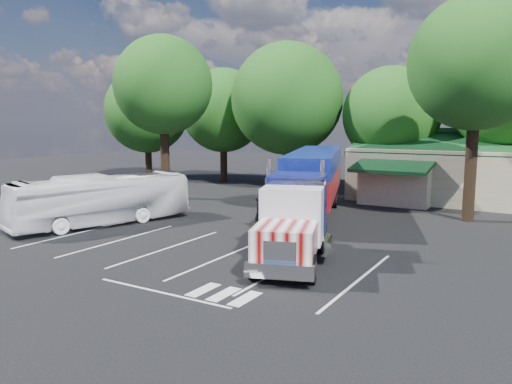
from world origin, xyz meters
The scene contains 12 objects.
ground centered at (0.00, 0.00, 0.00)m, with size 120.00×120.00×0.00m, color black.
tree_row_a centered at (-22.00, 16.50, 7.16)m, with size 9.00×9.00×11.68m.
tree_row_b centered at (-13.00, 17.80, 7.13)m, with size 8.40×8.40×11.35m.
tree_row_c centered at (-5.00, 16.20, 8.04)m, with size 10.00×10.00×13.05m.
tree_row_d centered at (4.00, 17.50, 6.58)m, with size 8.00×8.00×10.60m.
tree_near_left centered at (-10.50, 6.00, 8.81)m, with size 7.60×7.60×12.65m.
tree_near_right centered at (11.50, 8.50, 9.46)m, with size 8.00×8.00×13.50m.
semi_truck centered at (3.70, 2.37, 2.51)m, with size 9.30×20.84×4.43m.
woman centered at (1.60, 0.00, 0.96)m, with size 0.70×0.46×1.92m, color black.
bicycle centered at (1.80, 3.20, 0.44)m, with size 0.59×1.68×0.88m, color black.
tour_bus centered at (-7.00, -3.74, 1.49)m, with size 2.50×10.69×2.98m, color white.
silver_sedan centered at (7.57, 14.00, 0.76)m, with size 1.61×4.61×1.52m, color #A2A3A9.
Camera 1 is at (15.68, -24.05, 6.11)m, focal length 35.00 mm.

